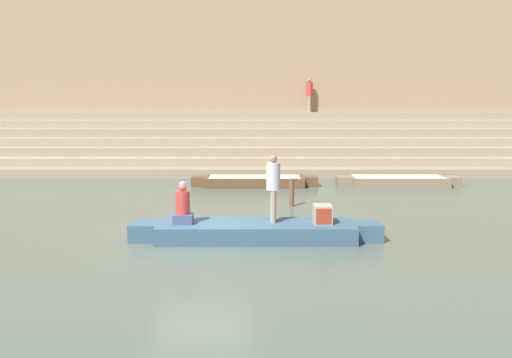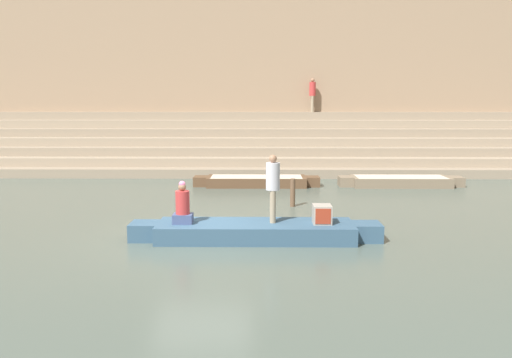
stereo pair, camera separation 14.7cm
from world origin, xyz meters
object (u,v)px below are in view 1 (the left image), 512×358
(person_standing, at_px, (273,184))
(moored_boat_distant, at_px, (255,181))
(tv_set, at_px, (322,214))
(mooring_post, at_px, (292,193))
(person_on_steps, at_px, (309,93))
(moored_boat_shore, at_px, (398,181))
(person_rowing, at_px, (183,207))
(rowboat_main, at_px, (256,231))

(person_standing, bearing_deg, moored_boat_distant, 97.93)
(tv_set, distance_m, mooring_post, 4.04)
(person_on_steps, bearing_deg, person_standing, -170.09)
(person_standing, xyz_separation_m, tv_set, (1.19, -0.13, -0.73))
(moored_boat_shore, height_order, mooring_post, mooring_post)
(person_rowing, bearing_deg, person_standing, 20.83)
(rowboat_main, distance_m, person_rowing, 1.87)
(rowboat_main, distance_m, tv_set, 1.67)
(person_standing, bearing_deg, person_rowing, -171.26)
(person_standing, xyz_separation_m, person_rowing, (-2.19, -0.17, -0.54))
(moored_boat_shore, bearing_deg, person_on_steps, 115.31)
(tv_set, relative_size, mooring_post, 0.53)
(tv_set, height_order, mooring_post, mooring_post)
(rowboat_main, distance_m, person_standing, 1.23)
(rowboat_main, xyz_separation_m, mooring_post, (1.16, 3.97, 0.23))
(person_on_steps, bearing_deg, tv_set, -165.47)
(tv_set, bearing_deg, moored_boat_distant, 100.42)
(tv_set, height_order, person_on_steps, person_on_steps)
(person_standing, relative_size, moored_boat_distant, 0.33)
(moored_boat_distant, xyz_separation_m, person_on_steps, (2.88, 6.86, 3.64))
(person_standing, height_order, tv_set, person_standing)
(person_standing, bearing_deg, moored_boat_shore, 60.45)
(rowboat_main, relative_size, person_standing, 3.69)
(moored_boat_shore, relative_size, mooring_post, 5.44)
(moored_boat_distant, relative_size, mooring_post, 5.56)
(tv_set, xyz_separation_m, moored_boat_shore, (4.11, 8.00, -0.45))
(tv_set, height_order, moored_boat_shore, tv_set)
(rowboat_main, distance_m, mooring_post, 4.14)
(moored_boat_shore, bearing_deg, person_standing, -121.70)
(person_on_steps, bearing_deg, rowboat_main, -171.62)
(person_standing, relative_size, moored_boat_shore, 0.34)
(person_standing, bearing_deg, tv_set, -1.93)
(rowboat_main, bearing_deg, person_standing, 15.87)
(tv_set, relative_size, moored_boat_shore, 0.10)
(mooring_post, bearing_deg, person_on_steps, 81.25)
(moored_boat_distant, height_order, mooring_post, mooring_post)
(person_rowing, height_order, tv_set, person_rowing)
(moored_boat_shore, bearing_deg, moored_boat_distant, -177.49)
(tv_set, bearing_deg, rowboat_main, 177.42)
(tv_set, bearing_deg, mooring_post, 95.17)
(rowboat_main, bearing_deg, moored_boat_shore, 56.80)
(rowboat_main, xyz_separation_m, person_on_steps, (2.82, 14.81, 3.62))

